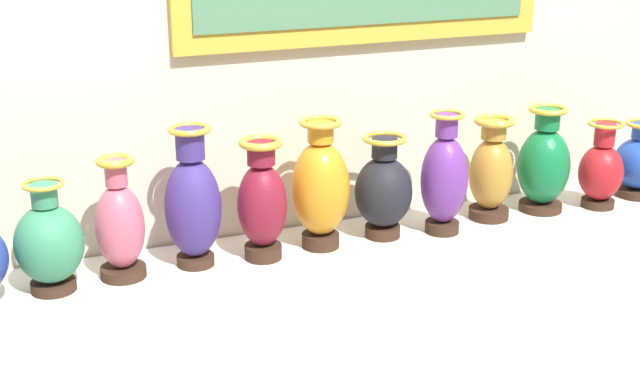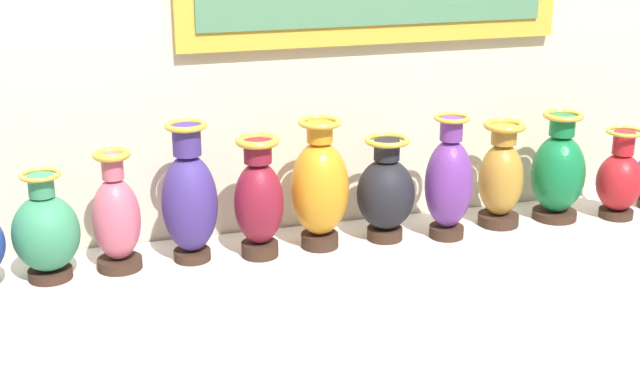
{
  "view_description": "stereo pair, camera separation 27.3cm",
  "coord_description": "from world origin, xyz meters",
  "px_view_note": "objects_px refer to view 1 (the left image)",
  "views": [
    {
      "loc": [
        -1.0,
        -2.39,
        2.02
      ],
      "look_at": [
        0.0,
        0.0,
        1.14
      ],
      "focal_mm": 49.95,
      "sensor_mm": 36.0,
      "label": 1
    },
    {
      "loc": [
        -0.74,
        -2.48,
        2.02
      ],
      "look_at": [
        0.0,
        0.0,
        1.14
      ],
      "focal_mm": 49.95,
      "sensor_mm": 36.0,
      "label": 2
    }
  ],
  "objects_px": {
    "vase_jade": "(49,243)",
    "vase_violet": "(444,178)",
    "vase_indigo": "(193,204)",
    "vase_rose": "(120,226)",
    "vase_ochre": "(491,172)",
    "vase_crimson": "(601,170)",
    "vase_emerald": "(544,165)",
    "vase_amber": "(321,188)",
    "vase_onyx": "(383,190)",
    "vase_burgundy": "(262,202)",
    "vase_sapphire": "(639,163)"
  },
  "relations": [
    {
      "from": "vase_jade",
      "to": "vase_burgundy",
      "type": "relative_size",
      "value": 0.85
    },
    {
      "from": "vase_violet",
      "to": "vase_crimson",
      "type": "height_order",
      "value": "vase_violet"
    },
    {
      "from": "vase_rose",
      "to": "vase_sapphire",
      "type": "xyz_separation_m",
      "value": [
        1.86,
        -0.0,
        -0.03
      ]
    },
    {
      "from": "vase_violet",
      "to": "vase_ochre",
      "type": "distance_m",
      "value": 0.22
    },
    {
      "from": "vase_jade",
      "to": "vase_crimson",
      "type": "distance_m",
      "value": 1.85
    },
    {
      "from": "vase_rose",
      "to": "vase_onyx",
      "type": "distance_m",
      "value": 0.83
    },
    {
      "from": "vase_indigo",
      "to": "vase_burgundy",
      "type": "xyz_separation_m",
      "value": [
        0.2,
        -0.03,
        -0.01
      ]
    },
    {
      "from": "vase_burgundy",
      "to": "vase_amber",
      "type": "xyz_separation_m",
      "value": [
        0.2,
        0.02,
        0.01
      ]
    },
    {
      "from": "vase_onyx",
      "to": "vase_crimson",
      "type": "height_order",
      "value": "vase_onyx"
    },
    {
      "from": "vase_rose",
      "to": "vase_indigo",
      "type": "xyz_separation_m",
      "value": [
        0.21,
        0.0,
        0.03
      ]
    },
    {
      "from": "vase_jade",
      "to": "vase_onyx",
      "type": "height_order",
      "value": "vase_onyx"
    },
    {
      "from": "vase_burgundy",
      "to": "vase_emerald",
      "type": "height_order",
      "value": "vase_burgundy"
    },
    {
      "from": "vase_onyx",
      "to": "vase_crimson",
      "type": "bearing_deg",
      "value": -2.7
    },
    {
      "from": "vase_amber",
      "to": "vase_violet",
      "type": "bearing_deg",
      "value": -5.19
    },
    {
      "from": "vase_rose",
      "to": "vase_onyx",
      "type": "xyz_separation_m",
      "value": [
        0.83,
        -0.01,
        -0.0
      ]
    },
    {
      "from": "vase_amber",
      "to": "vase_emerald",
      "type": "xyz_separation_m",
      "value": [
        0.83,
        0.01,
        -0.03
      ]
    },
    {
      "from": "vase_jade",
      "to": "vase_violet",
      "type": "relative_size",
      "value": 0.8
    },
    {
      "from": "vase_indigo",
      "to": "vase_ochre",
      "type": "xyz_separation_m",
      "value": [
        1.02,
        0.0,
        -0.03
      ]
    },
    {
      "from": "vase_rose",
      "to": "vase_ochre",
      "type": "bearing_deg",
      "value": 0.3
    },
    {
      "from": "vase_ochre",
      "to": "vase_sapphire",
      "type": "xyz_separation_m",
      "value": [
        0.62,
        -0.01,
        -0.04
      ]
    },
    {
      "from": "vase_amber",
      "to": "vase_sapphire",
      "type": "height_order",
      "value": "vase_amber"
    },
    {
      "from": "vase_jade",
      "to": "vase_burgundy",
      "type": "height_order",
      "value": "vase_burgundy"
    },
    {
      "from": "vase_indigo",
      "to": "vase_rose",
      "type": "bearing_deg",
      "value": -178.8
    },
    {
      "from": "vase_rose",
      "to": "vase_burgundy",
      "type": "xyz_separation_m",
      "value": [
        0.42,
        -0.03,
        0.02
      ]
    },
    {
      "from": "vase_burgundy",
      "to": "vase_ochre",
      "type": "distance_m",
      "value": 0.82
    },
    {
      "from": "vase_crimson",
      "to": "vase_sapphire",
      "type": "bearing_deg",
      "value": 11.89
    },
    {
      "from": "vase_jade",
      "to": "vase_crimson",
      "type": "height_order",
      "value": "vase_jade"
    },
    {
      "from": "vase_ochre",
      "to": "vase_crimson",
      "type": "height_order",
      "value": "vase_ochre"
    },
    {
      "from": "vase_amber",
      "to": "vase_crimson",
      "type": "height_order",
      "value": "vase_amber"
    },
    {
      "from": "vase_onyx",
      "to": "vase_ochre",
      "type": "distance_m",
      "value": 0.41
    },
    {
      "from": "vase_onyx",
      "to": "vase_ochre",
      "type": "xyz_separation_m",
      "value": [
        0.41,
        0.01,
        0.01
      ]
    },
    {
      "from": "vase_emerald",
      "to": "vase_crimson",
      "type": "bearing_deg",
      "value": -13.22
    },
    {
      "from": "vase_jade",
      "to": "vase_sapphire",
      "type": "bearing_deg",
      "value": 0.43
    },
    {
      "from": "vase_burgundy",
      "to": "vase_onyx",
      "type": "height_order",
      "value": "vase_burgundy"
    },
    {
      "from": "vase_sapphire",
      "to": "vase_emerald",
      "type": "bearing_deg",
      "value": 179.28
    },
    {
      "from": "vase_rose",
      "to": "vase_sapphire",
      "type": "height_order",
      "value": "vase_rose"
    },
    {
      "from": "vase_emerald",
      "to": "vase_jade",
      "type": "bearing_deg",
      "value": -179.28
    },
    {
      "from": "vase_violet",
      "to": "vase_ochre",
      "type": "xyz_separation_m",
      "value": [
        0.21,
        0.05,
        -0.02
      ]
    },
    {
      "from": "vase_amber",
      "to": "vase_sapphire",
      "type": "distance_m",
      "value": 1.25
    },
    {
      "from": "vase_burgundy",
      "to": "vase_crimson",
      "type": "xyz_separation_m",
      "value": [
        1.23,
        -0.02,
        -0.05
      ]
    },
    {
      "from": "vase_rose",
      "to": "vase_crimson",
      "type": "relative_size",
      "value": 1.17
    },
    {
      "from": "vase_crimson",
      "to": "vase_emerald",
      "type": "bearing_deg",
      "value": 166.78
    },
    {
      "from": "vase_emerald",
      "to": "vase_crimson",
      "type": "relative_size",
      "value": 1.2
    },
    {
      "from": "vase_crimson",
      "to": "vase_sapphire",
      "type": "relative_size",
      "value": 1.11
    },
    {
      "from": "vase_indigo",
      "to": "vase_amber",
      "type": "xyz_separation_m",
      "value": [
        0.4,
        -0.01,
        0.0
      ]
    },
    {
      "from": "vase_crimson",
      "to": "vase_ochre",
      "type": "bearing_deg",
      "value": 173.09
    },
    {
      "from": "vase_amber",
      "to": "vase_onyx",
      "type": "xyz_separation_m",
      "value": [
        0.22,
        0.0,
        -0.04
      ]
    },
    {
      "from": "vase_indigo",
      "to": "vase_burgundy",
      "type": "relative_size",
      "value": 1.14
    },
    {
      "from": "vase_rose",
      "to": "vase_onyx",
      "type": "relative_size",
      "value": 1.08
    },
    {
      "from": "vase_violet",
      "to": "vase_emerald",
      "type": "height_order",
      "value": "vase_violet"
    }
  ]
}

